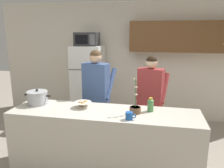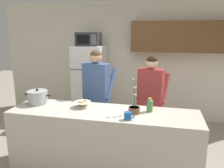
{
  "view_description": "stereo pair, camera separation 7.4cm",
  "coord_description": "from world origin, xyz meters",
  "px_view_note": "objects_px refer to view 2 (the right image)",
  "views": [
    {
      "loc": [
        0.67,
        -2.81,
        1.99
      ],
      "look_at": [
        0.0,
        0.55,
        1.17
      ],
      "focal_mm": 36.16,
      "sensor_mm": 36.0,
      "label": 1
    },
    {
      "loc": [
        0.74,
        -2.79,
        1.99
      ],
      "look_at": [
        0.0,
        0.55,
        1.17
      ],
      "focal_mm": 36.16,
      "sensor_mm": 36.0,
      "label": 2
    }
  ],
  "objects_px": {
    "person_by_sink": "(151,93)",
    "bread_bowl": "(82,104)",
    "bottle_near_edge": "(150,105)",
    "microwave": "(88,39)",
    "person_near_pot": "(97,88)",
    "refrigerator": "(90,84)",
    "cooking_pot": "(38,97)",
    "coffee_mug": "(128,116)",
    "potted_orchid": "(134,109)"
  },
  "relations": [
    {
      "from": "microwave",
      "to": "coffee_mug",
      "type": "xyz_separation_m",
      "value": [
        1.16,
        -2.05,
        -0.84
      ]
    },
    {
      "from": "coffee_mug",
      "to": "bread_bowl",
      "type": "distance_m",
      "value": 0.77
    },
    {
      "from": "person_near_pot",
      "to": "person_by_sink",
      "type": "height_order",
      "value": "person_near_pot"
    },
    {
      "from": "refrigerator",
      "to": "coffee_mug",
      "type": "distance_m",
      "value": 2.38
    },
    {
      "from": "refrigerator",
      "to": "bottle_near_edge",
      "type": "bearing_deg",
      "value": -50.85
    },
    {
      "from": "person_near_pot",
      "to": "potted_orchid",
      "type": "xyz_separation_m",
      "value": [
        0.72,
        -0.7,
        -0.07
      ]
    },
    {
      "from": "microwave",
      "to": "person_near_pot",
      "type": "relative_size",
      "value": 0.29
    },
    {
      "from": "microwave",
      "to": "potted_orchid",
      "type": "distance_m",
      "value": 2.33
    },
    {
      "from": "coffee_mug",
      "to": "bread_bowl",
      "type": "bearing_deg",
      "value": 156.02
    },
    {
      "from": "refrigerator",
      "to": "microwave",
      "type": "distance_m",
      "value": 0.97
    },
    {
      "from": "cooking_pot",
      "to": "microwave",
      "type": "bearing_deg",
      "value": 81.99
    },
    {
      "from": "person_by_sink",
      "to": "coffee_mug",
      "type": "xyz_separation_m",
      "value": [
        -0.22,
        -1.04,
        -0.02
      ]
    },
    {
      "from": "potted_orchid",
      "to": "bread_bowl",
      "type": "bearing_deg",
      "value": 173.93
    },
    {
      "from": "microwave",
      "to": "potted_orchid",
      "type": "relative_size",
      "value": 1.01
    },
    {
      "from": "person_near_pot",
      "to": "bread_bowl",
      "type": "xyz_separation_m",
      "value": [
        -0.03,
        -0.62,
        -0.08
      ]
    },
    {
      "from": "microwave",
      "to": "person_by_sink",
      "type": "distance_m",
      "value": 1.9
    },
    {
      "from": "microwave",
      "to": "cooking_pot",
      "type": "bearing_deg",
      "value": -98.01
    },
    {
      "from": "refrigerator",
      "to": "person_by_sink",
      "type": "relative_size",
      "value": 1.04
    },
    {
      "from": "microwave",
      "to": "person_by_sink",
      "type": "bearing_deg",
      "value": -36.01
    },
    {
      "from": "person_by_sink",
      "to": "potted_orchid",
      "type": "distance_m",
      "value": 0.83
    },
    {
      "from": "bottle_near_edge",
      "to": "microwave",
      "type": "bearing_deg",
      "value": 129.51
    },
    {
      "from": "bread_bowl",
      "to": "bottle_near_edge",
      "type": "height_order",
      "value": "bottle_near_edge"
    },
    {
      "from": "person_by_sink",
      "to": "coffee_mug",
      "type": "bearing_deg",
      "value": -102.07
    },
    {
      "from": "refrigerator",
      "to": "person_by_sink",
      "type": "height_order",
      "value": "refrigerator"
    },
    {
      "from": "person_near_pot",
      "to": "refrigerator",
      "type": "bearing_deg",
      "value": 113.45
    },
    {
      "from": "refrigerator",
      "to": "potted_orchid",
      "type": "relative_size",
      "value": 3.5
    },
    {
      "from": "person_near_pot",
      "to": "potted_orchid",
      "type": "height_order",
      "value": "person_near_pot"
    },
    {
      "from": "person_by_sink",
      "to": "potted_orchid",
      "type": "height_order",
      "value": "person_by_sink"
    },
    {
      "from": "bottle_near_edge",
      "to": "potted_orchid",
      "type": "distance_m",
      "value": 0.23
    },
    {
      "from": "person_by_sink",
      "to": "bread_bowl",
      "type": "relative_size",
      "value": 6.63
    },
    {
      "from": "microwave",
      "to": "bottle_near_edge",
      "type": "distance_m",
      "value": 2.35
    },
    {
      "from": "refrigerator",
      "to": "potted_orchid",
      "type": "height_order",
      "value": "refrigerator"
    },
    {
      "from": "microwave",
      "to": "cooking_pot",
      "type": "relative_size",
      "value": 1.17
    },
    {
      "from": "cooking_pot",
      "to": "potted_orchid",
      "type": "relative_size",
      "value": 0.86
    },
    {
      "from": "cooking_pot",
      "to": "bread_bowl",
      "type": "height_order",
      "value": "cooking_pot"
    },
    {
      "from": "microwave",
      "to": "person_near_pot",
      "type": "distance_m",
      "value": 1.43
    },
    {
      "from": "person_near_pot",
      "to": "coffee_mug",
      "type": "relative_size",
      "value": 12.85
    },
    {
      "from": "refrigerator",
      "to": "bottle_near_edge",
      "type": "distance_m",
      "value": 2.23
    },
    {
      "from": "bread_bowl",
      "to": "refrigerator",
      "type": "bearing_deg",
      "value": 104.75
    },
    {
      "from": "person_near_pot",
      "to": "bottle_near_edge",
      "type": "height_order",
      "value": "person_near_pot"
    },
    {
      "from": "bottle_near_edge",
      "to": "potted_orchid",
      "type": "bearing_deg",
      "value": -150.44
    },
    {
      "from": "coffee_mug",
      "to": "cooking_pot",
      "type": "bearing_deg",
      "value": 167.05
    },
    {
      "from": "cooking_pot",
      "to": "potted_orchid",
      "type": "bearing_deg",
      "value": -3.61
    },
    {
      "from": "refrigerator",
      "to": "person_near_pot",
      "type": "relative_size",
      "value": 0.99
    },
    {
      "from": "coffee_mug",
      "to": "refrigerator",
      "type": "bearing_deg",
      "value": 119.32
    },
    {
      "from": "microwave",
      "to": "person_by_sink",
      "type": "height_order",
      "value": "microwave"
    },
    {
      "from": "person_by_sink",
      "to": "coffee_mug",
      "type": "relative_size",
      "value": 12.18
    },
    {
      "from": "refrigerator",
      "to": "cooking_pot",
      "type": "height_order",
      "value": "refrigerator"
    },
    {
      "from": "microwave",
      "to": "bottle_near_edge",
      "type": "relative_size",
      "value": 2.53
    },
    {
      "from": "bread_bowl",
      "to": "potted_orchid",
      "type": "bearing_deg",
      "value": -6.07
    }
  ]
}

